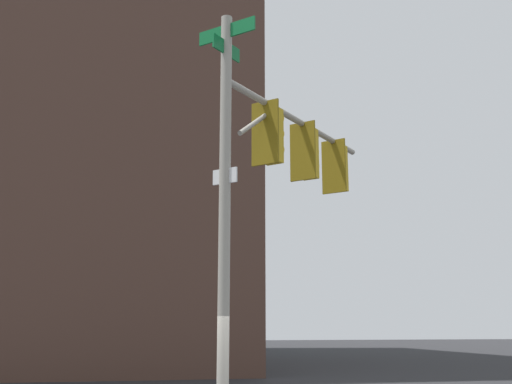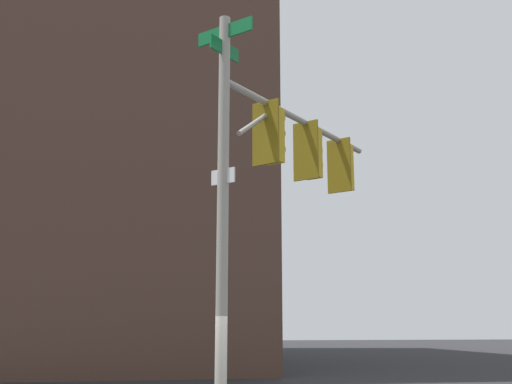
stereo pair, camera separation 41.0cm
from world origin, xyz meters
name	(u,v)px [view 2 (the right image)]	position (x,y,z in m)	size (l,w,h in m)	color
signal_pole_assembly	(287,168)	(1.10, 1.71, 5.18)	(3.94, 4.01, 7.36)	#9E998C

